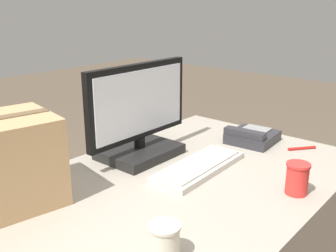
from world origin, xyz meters
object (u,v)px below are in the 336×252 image
keyboard (199,166)px  paper_cup_left (164,241)px  desk_phone (251,136)px  paper_cup_right (297,178)px  cardboard_box (2,163)px  pen_marker (302,148)px  monitor (139,120)px

keyboard → paper_cup_left: 0.54m
desk_phone → paper_cup_right: (-0.34, -0.36, 0.03)m
desk_phone → paper_cup_left: 0.91m
desk_phone → paper_cup_right: 0.50m
keyboard → paper_cup_right: bearing=-83.9°
cardboard_box → pen_marker: bearing=-25.8°
monitor → keyboard: monitor is taller
keyboard → cardboard_box: (-0.60, 0.30, 0.13)m
paper_cup_right → cardboard_box: 0.93m
keyboard → pen_marker: size_ratio=3.97×
keyboard → desk_phone: 0.40m
keyboard → pen_marker: 0.50m
desk_phone → paper_cup_left: paper_cup_left is taller
keyboard → paper_cup_left: (-0.48, -0.25, 0.03)m
monitor → paper_cup_left: monitor is taller
paper_cup_right → pen_marker: (0.40, 0.14, -0.05)m
monitor → cardboard_box: (-0.55, 0.04, -0.01)m
keyboard → paper_cup_left: bearing=-155.1°
paper_cup_right → cardboard_box: cardboard_box is taller
monitor → paper_cup_left: (-0.44, -0.51, -0.11)m
cardboard_box → monitor: bearing=-3.8°
desk_phone → paper_cup_right: size_ratio=2.05×
keyboard → desk_phone: size_ratio=1.96×
paper_cup_left → paper_cup_right: size_ratio=0.85×
desk_phone → paper_cup_right: paper_cup_right is taller
desk_phone → pen_marker: size_ratio=2.03×
monitor → cardboard_box: size_ratio=1.43×
monitor → paper_cup_right: (0.10, -0.62, -0.10)m
cardboard_box → paper_cup_left: bearing=-77.9°
paper_cup_right → pen_marker: size_ratio=0.99×
keyboard → pen_marker: (0.45, -0.21, -0.01)m
paper_cup_left → cardboard_box: bearing=102.1°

